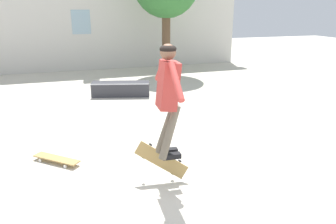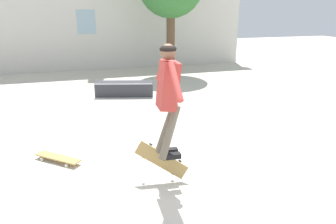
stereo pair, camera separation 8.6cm
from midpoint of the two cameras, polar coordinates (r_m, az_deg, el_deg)
ground_plane at (r=4.97m, az=2.73°, el=-11.38°), size 40.00×40.00×0.00m
building_backdrop at (r=13.69m, az=-11.01°, el=15.33°), size 12.31×0.52×5.01m
skate_ledge at (r=9.42m, az=-7.36°, el=4.04°), size 1.68×0.87×0.40m
skater at (r=4.35m, az=0.58°, el=3.61°), size 0.35×1.31×1.57m
skateboard_flipping at (r=4.76m, az=-0.61°, el=-8.36°), size 0.74×0.31×0.57m
skateboard_resting at (r=5.69m, az=-18.21°, el=-7.56°), size 0.75×0.70×0.08m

